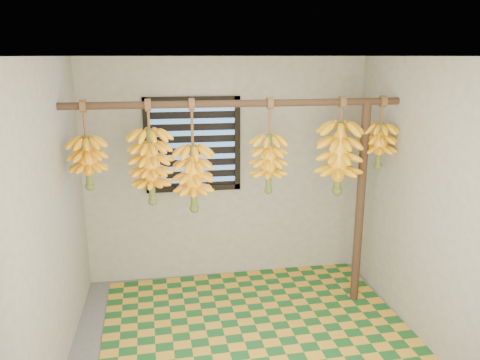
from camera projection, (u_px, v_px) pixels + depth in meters
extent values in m
cube|color=#545454|center=(250.00, 353.00, 3.92)|extent=(3.00, 3.00, 0.01)
cube|color=silver|center=(252.00, 55.00, 3.30)|extent=(3.00, 3.00, 0.01)
cube|color=gray|center=(226.00, 171.00, 5.04)|extent=(3.00, 0.01, 2.40)
cube|color=gray|center=(47.00, 228.00, 3.37)|extent=(0.01, 3.00, 2.40)
cube|color=gray|center=(431.00, 207.00, 3.84)|extent=(0.01, 3.00, 2.40)
cube|color=black|center=(193.00, 145.00, 4.89)|extent=(1.00, 0.04, 1.00)
cylinder|color=#462E1C|center=(237.00, 104.00, 4.07)|extent=(3.00, 0.06, 0.06)
cylinder|color=#462E1C|center=(360.00, 206.00, 4.51)|extent=(0.08, 0.08, 2.00)
cube|color=#175021|center=(255.00, 325.00, 4.30)|extent=(2.81, 2.29, 0.01)
cylinder|color=brown|center=(84.00, 121.00, 3.90)|extent=(0.02, 0.02, 0.31)
cylinder|color=#4C5923|center=(88.00, 160.00, 3.99)|extent=(0.06, 0.06, 0.42)
cylinder|color=brown|center=(148.00, 117.00, 3.98)|extent=(0.02, 0.02, 0.26)
cylinder|color=#4C5923|center=(151.00, 165.00, 4.08)|extent=(0.06, 0.06, 0.63)
cylinder|color=brown|center=(192.00, 125.00, 4.05)|extent=(0.02, 0.02, 0.42)
cylinder|color=#4C5923|center=(193.00, 176.00, 4.17)|extent=(0.06, 0.06, 0.56)
cylinder|color=brown|center=(270.00, 119.00, 4.15)|extent=(0.02, 0.02, 0.34)
cylinder|color=#4C5923|center=(269.00, 162.00, 4.25)|extent=(0.05, 0.05, 0.50)
cylinder|color=brown|center=(341.00, 112.00, 4.24)|extent=(0.02, 0.02, 0.25)
cylinder|color=#4C5923|center=(339.00, 156.00, 4.34)|extent=(0.07, 0.07, 0.63)
cylinder|color=brown|center=(382.00, 112.00, 4.30)|extent=(0.02, 0.02, 0.26)
cylinder|color=#4C5923|center=(380.00, 144.00, 4.38)|extent=(0.05, 0.05, 0.39)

